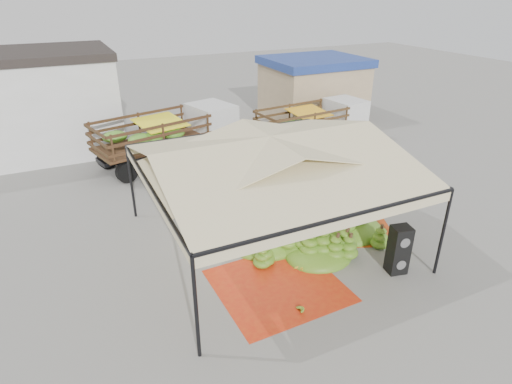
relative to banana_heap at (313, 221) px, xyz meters
name	(u,v)px	position (x,y,z in m)	size (l,w,h in m)	color
ground	(269,241)	(-1.60, 0.40, -0.65)	(90.00, 90.00, 0.00)	slate
canopy_tent	(270,157)	(-1.60, 0.40, 2.65)	(8.10, 8.10, 4.00)	black
building_tan	(313,88)	(8.40, 13.40, 1.42)	(6.30, 5.30, 4.10)	tan
tarp_left	(278,285)	(-2.50, -1.99, -0.65)	(3.73, 3.55, 0.01)	red
tarp_right	(336,220)	(1.53, 0.66, -0.65)	(3.87, 4.06, 0.01)	red
banana_heap	(313,221)	(0.00, 0.00, 0.00)	(6.11, 5.02, 1.31)	#457E1A
hand_yellow_a	(331,252)	(-0.03, -1.29, -0.55)	(0.47, 0.39, 0.21)	gold
hand_yellow_b	(298,269)	(-1.57, -1.62, -0.55)	(0.45, 0.37, 0.20)	gold
hand_red_a	(325,254)	(-0.31, -1.32, -0.54)	(0.50, 0.41, 0.23)	#612B16
hand_red_b	(383,240)	(2.10, -1.43, -0.57)	(0.39, 0.32, 0.18)	#602B15
hand_green	(298,309)	(-2.55, -3.30, -0.55)	(0.45, 0.37, 0.21)	#456E17
hanging_bunches	(286,169)	(-0.83, 0.62, 1.97)	(1.74, 0.24, 0.20)	#497718
speaker_stack	(399,250)	(1.32, -2.98, 0.17)	(0.69, 0.63, 1.65)	black
banana_leaves	(201,248)	(-3.96, 1.04, -0.65)	(0.96, 1.36, 3.70)	#32751F
vendor	(272,181)	(0.18, 3.61, 0.08)	(0.54, 0.35, 1.48)	gray
truck_left	(173,131)	(-2.40, 9.82, 0.93)	(7.87, 4.36, 2.56)	#442516
truck_right	(317,120)	(5.80, 8.81, 0.77)	(6.93, 3.05, 2.30)	#4F351A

